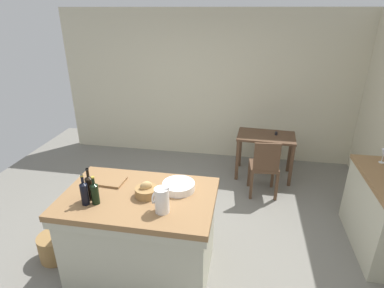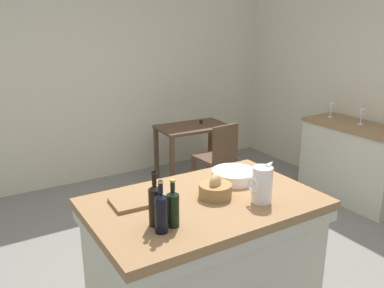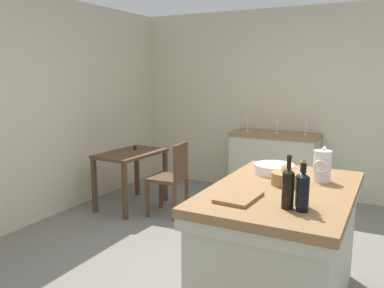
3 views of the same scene
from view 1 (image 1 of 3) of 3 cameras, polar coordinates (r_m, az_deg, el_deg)
ground_plane at (r=3.90m, az=-2.37°, el=-17.81°), size 6.76×6.76×0.00m
wall_back at (r=5.63m, az=3.14°, el=10.48°), size 5.32×0.12×2.60m
island_table at (r=3.34m, az=-9.30°, el=-15.33°), size 1.49×0.95×0.92m
side_cabinet at (r=4.17m, az=31.46°, el=-10.92°), size 0.52×1.20×0.91m
writing_desk at (r=5.14m, az=13.36°, el=0.38°), size 0.93×0.61×0.77m
wooden_chair at (r=4.62m, az=13.14°, el=-3.95°), size 0.44×0.44×0.90m
pitcher at (r=2.78m, az=-5.54°, el=-10.16°), size 0.17×0.13×0.28m
wash_bowl at (r=3.12m, az=-2.47°, el=-7.75°), size 0.32×0.32×0.08m
bread_basket at (r=3.04m, az=-8.36°, el=-8.54°), size 0.22×0.22×0.16m
cutting_board at (r=3.37m, az=-15.03°, el=-6.56°), size 0.34×0.24×0.02m
wine_bottle_dark at (r=3.01m, az=-17.39°, el=-8.52°), size 0.07×0.07×0.28m
wine_bottle_amber at (r=3.08m, az=-18.26°, el=-7.46°), size 0.07×0.07×0.32m
wine_bottle_green at (r=3.02m, az=-19.13°, el=-8.41°), size 0.07×0.07×0.30m
wine_glass_middle at (r=4.26m, az=31.72°, el=-1.48°), size 0.07×0.07×0.17m
wicker_hamper at (r=3.94m, az=-23.86°, el=-16.84°), size 0.34×0.34×0.29m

